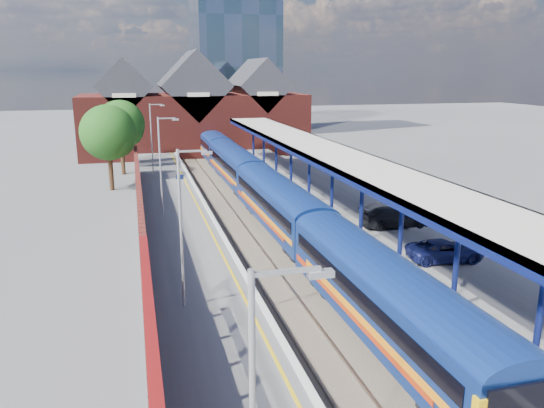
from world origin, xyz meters
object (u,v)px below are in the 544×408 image
(parked_car_dark, at_px, (395,217))
(platform_sign, at_px, (180,185))
(train, at_px, (254,179))
(lamp_post_d, at_px, (153,134))
(parked_car_blue, at_px, (445,250))
(lamp_post_c, at_px, (162,160))
(lamp_post_b, at_px, (184,219))
(parked_car_silver, at_px, (388,212))

(parked_car_dark, bearing_deg, platform_sign, 57.24)
(platform_sign, xyz_separation_m, parked_car_dark, (13.30, -9.10, -1.02))
(train, bearing_deg, lamp_post_d, 126.31)
(platform_sign, bearing_deg, parked_car_dark, -34.39)
(parked_car_blue, bearing_deg, parked_car_dark, 3.18)
(lamp_post_d, height_order, parked_car_dark, lamp_post_d)
(lamp_post_d, xyz_separation_m, parked_car_blue, (14.28, -29.74, -3.41))
(lamp_post_c, relative_size, parked_car_blue, 1.67)
(lamp_post_b, relative_size, lamp_post_d, 1.00)
(platform_sign, distance_m, parked_car_silver, 15.60)
(parked_car_silver, bearing_deg, lamp_post_b, 118.82)
(train, height_order, platform_sign, platform_sign)
(platform_sign, bearing_deg, lamp_post_d, 95.56)
(lamp_post_c, distance_m, parked_car_blue, 20.11)
(platform_sign, bearing_deg, lamp_post_b, -94.33)
(lamp_post_b, distance_m, parked_car_dark, 17.47)
(train, xyz_separation_m, parked_car_dark, (6.81, -12.41, -0.45))
(train, bearing_deg, parked_car_silver, -57.65)
(parked_car_silver, bearing_deg, lamp_post_c, 63.07)
(parked_car_silver, height_order, parked_car_blue, parked_car_silver)
(lamp_post_c, relative_size, lamp_post_d, 1.00)
(parked_car_dark, bearing_deg, parked_car_silver, -6.85)
(train, distance_m, lamp_post_d, 13.57)
(lamp_post_b, bearing_deg, parked_car_dark, 31.25)
(lamp_post_b, xyz_separation_m, platform_sign, (1.36, 18.00, -2.30))
(parked_car_blue, bearing_deg, lamp_post_c, 52.55)
(lamp_post_c, height_order, parked_car_blue, lamp_post_c)
(parked_car_dark, distance_m, parked_car_blue, 6.65)
(train, bearing_deg, parked_car_dark, -61.27)
(train, relative_size, parked_car_silver, 17.31)
(lamp_post_d, bearing_deg, lamp_post_c, -90.00)
(lamp_post_b, height_order, parked_car_silver, lamp_post_b)
(parked_car_blue, bearing_deg, platform_sign, 45.82)
(parked_car_silver, bearing_deg, parked_car_dark, 165.75)
(platform_sign, bearing_deg, train, 27.02)
(parked_car_dark, bearing_deg, train, 30.36)
(train, relative_size, lamp_post_b, 9.42)
(train, bearing_deg, lamp_post_c, -145.93)
(train, xyz_separation_m, parked_car_blue, (6.43, -19.05, -0.54))
(lamp_post_b, bearing_deg, train, 69.77)
(train, xyz_separation_m, platform_sign, (-6.49, -3.31, 0.57))
(lamp_post_b, xyz_separation_m, lamp_post_d, (0.00, 32.00, 0.00))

